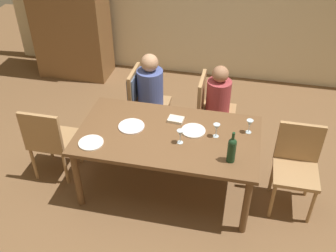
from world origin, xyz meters
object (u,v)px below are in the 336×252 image
at_px(chair_left_end, 49,138).
at_px(dinner_plate_guest_left, 91,143).
at_px(wine_glass_near_left, 216,128).
at_px(chair_right_end, 297,162).
at_px(person_man_bearded, 220,101).
at_px(armoire_cabinet, 68,7).
at_px(dinner_plate_guest_right, 193,131).
at_px(chair_far_left, 141,95).
at_px(chair_far_right, 210,107).
at_px(person_woman_host, 152,91).
at_px(wine_bottle_tall_green, 232,149).
at_px(dinner_plate_host, 131,126).
at_px(handbag, 71,144).
at_px(wine_glass_centre, 250,124).
at_px(dining_table, 168,140).
at_px(wine_glass_near_right, 180,134).

relative_size(chair_left_end, dinner_plate_guest_left, 3.75).
bearing_deg(wine_glass_near_left, chair_left_end, -175.14).
bearing_deg(chair_right_end, person_man_bearded, -43.01).
relative_size(armoire_cabinet, dinner_plate_guest_right, 8.81).
xyz_separation_m(chair_far_left, chair_left_end, (-0.76, -0.98, -0.06)).
bearing_deg(chair_far_right, person_woman_host, -90.00).
height_order(chair_left_end, wine_glass_near_left, chair_left_end).
distance_m(chair_far_left, chair_left_end, 1.24).
bearing_deg(wine_bottle_tall_green, person_woman_host, 131.77).
height_order(person_man_bearded, dinner_plate_guest_right, person_man_bearded).
height_order(chair_left_end, wine_bottle_tall_green, wine_bottle_tall_green).
bearing_deg(chair_right_end, dinner_plate_host, 1.68).
relative_size(armoire_cabinet, chair_left_end, 2.37).
distance_m(chair_far_left, person_man_bearded, 0.98).
bearing_deg(dinner_plate_guest_right, chair_far_left, 134.65).
bearing_deg(wine_bottle_tall_green, wine_glass_near_left, 117.52).
distance_m(dinner_plate_host, handbag, 1.15).
distance_m(armoire_cabinet, chair_far_left, 2.08).
height_order(chair_left_end, wine_glass_centre, chair_left_end).
bearing_deg(dinner_plate_host, handbag, 160.92).
bearing_deg(chair_far_right, chair_right_end, 50.49).
xyz_separation_m(armoire_cabinet, person_man_bearded, (2.46, -1.37, -0.46)).
height_order(armoire_cabinet, person_woman_host, armoire_cabinet).
xyz_separation_m(chair_right_end, person_woman_host, (-1.68, 0.80, 0.13)).
xyz_separation_m(dining_table, handbag, (-1.30, 0.35, -0.55)).
distance_m(armoire_cabinet, wine_glass_near_right, 3.22).
xyz_separation_m(chair_far_right, wine_glass_centre, (0.46, -0.69, 0.31)).
height_order(chair_right_end, wine_glass_near_left, chair_right_end).
relative_size(dining_table, wine_glass_near_left, 12.31).
height_order(wine_glass_near_right, dinner_plate_host, wine_glass_near_right).
bearing_deg(chair_far_right, wine_glass_centre, 33.98).
bearing_deg(chair_far_left, dinner_plate_guest_left, -7.92).
relative_size(wine_glass_near_left, wine_glass_near_right, 1.00).
bearing_deg(dinner_plate_guest_left, handbag, 132.22).
bearing_deg(person_woman_host, wine_glass_centre, 59.67).
bearing_deg(dinner_plate_guest_right, person_woman_host, 128.58).
bearing_deg(dinner_plate_guest_left, chair_right_end, 11.10).
xyz_separation_m(wine_glass_near_right, handbag, (-1.44, 0.46, -0.74)).
bearing_deg(chair_far_left, wine_glass_near_left, 50.78).
distance_m(wine_glass_near_left, wine_glass_centre, 0.34).
height_order(dining_table, chair_right_end, chair_right_end).
relative_size(wine_glass_near_left, dinner_plate_guest_left, 0.61).
bearing_deg(dinner_plate_guest_right, wine_glass_centre, 10.30).
relative_size(chair_left_end, dinner_plate_host, 3.41).
xyz_separation_m(person_woman_host, person_man_bearded, (0.82, 0.00, -0.03)).
relative_size(chair_far_left, chair_left_end, 1.00).
xyz_separation_m(person_woman_host, dinner_plate_guest_left, (-0.32, -1.19, 0.09)).
bearing_deg(wine_glass_near_left, chair_right_end, 1.65).
xyz_separation_m(chair_far_left, chair_far_right, (0.86, 0.00, -0.06)).
height_order(dining_table, wine_glass_near_right, wine_glass_near_right).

